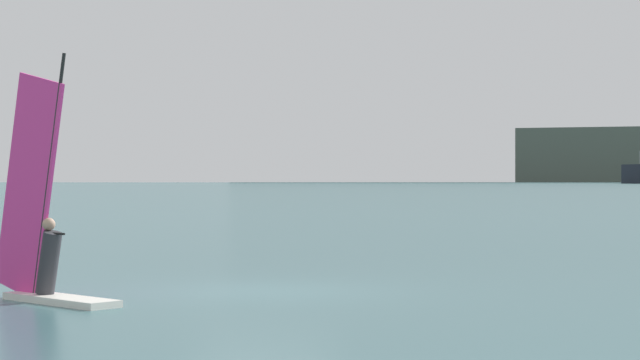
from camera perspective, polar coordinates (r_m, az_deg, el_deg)
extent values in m
plane|color=#386066|center=(20.60, -2.86, -5.77)|extent=(4000.00, 4000.00, 0.00)
cube|color=white|center=(19.10, -13.24, -6.04)|extent=(2.60, 1.61, 0.12)
cylinder|color=black|center=(19.28, -13.82, 0.26)|extent=(0.89, 0.43, 4.08)
cube|color=#D8338C|center=(19.79, -14.81, -0.30)|extent=(1.93, 0.88, 3.97)
cylinder|color=black|center=(19.48, -14.17, -2.66)|extent=(1.22, 0.57, 0.04)
cylinder|color=#2D2D33|center=(19.34, -13.83, -4.18)|extent=(0.64, 0.52, 1.12)
sphere|color=tan|center=(19.30, -13.83, -2.23)|extent=(0.22, 0.22, 0.22)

